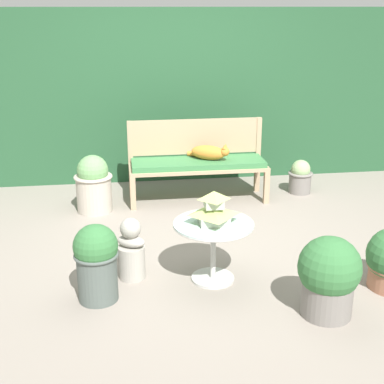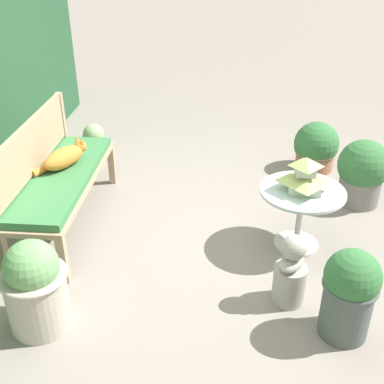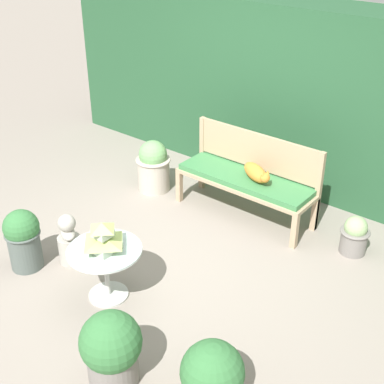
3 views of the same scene
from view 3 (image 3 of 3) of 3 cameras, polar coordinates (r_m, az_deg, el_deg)
name	(u,v)px [view 3 (image 3 of 3)]	position (r m, az deg, el deg)	size (l,w,h in m)	color
ground	(163,256)	(5.36, -3.14, -6.85)	(30.00, 30.00, 0.00)	gray
foliage_hedge_back	(290,93)	(6.60, 10.43, 10.31)	(6.40, 0.78, 2.13)	#234C2D
garden_bench	(245,182)	(5.84, 5.66, 1.07)	(1.57, 0.49, 0.48)	tan
bench_backrest	(257,155)	(5.91, 6.99, 3.92)	(1.57, 0.06, 0.91)	tan
cat	(256,173)	(5.72, 6.88, 2.06)	(0.45, 0.39, 0.20)	orange
patio_table	(105,260)	(4.71, -9.24, -7.13)	(0.65, 0.65, 0.50)	#B7B7B2
pagoda_birdhouse	(103,238)	(4.58, -9.46, -4.87)	(0.32, 0.32, 0.27)	#B2BCA8
garden_bust	(69,241)	(5.29, -12.98, -5.12)	(0.28, 0.24, 0.53)	#A39E93
potted_plant_table_far	(355,235)	(5.55, 16.95, -4.44)	(0.30, 0.30, 0.41)	slate
potted_plant_bench_right	(153,166)	(6.40, -4.14, 2.76)	(0.42, 0.42, 0.63)	#ADA393
potted_plant_hedge_corner	(212,377)	(3.92, 2.17, -19.09)	(0.46, 0.46, 0.51)	#9E664C
potted_plant_patio_mid	(23,238)	(5.28, -17.58, -4.68)	(0.34, 0.34, 0.62)	#4C5651
potted_plant_table_near	(111,349)	(4.03, -8.60, -16.21)	(0.46, 0.46, 0.61)	slate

